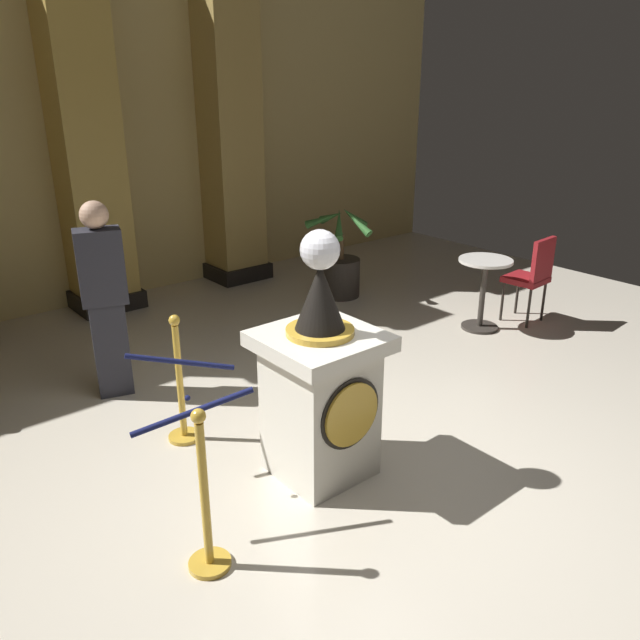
% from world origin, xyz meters
% --- Properties ---
extents(ground_plane, '(11.24, 11.24, 0.00)m').
position_xyz_m(ground_plane, '(0.00, 0.00, 0.00)').
color(ground_plane, beige).
extents(back_wall, '(11.24, 0.16, 3.96)m').
position_xyz_m(back_wall, '(0.00, 4.78, 1.98)').
color(back_wall, tan).
rests_on(back_wall, ground_plane).
extents(pedestal_clock, '(0.73, 0.73, 1.70)m').
position_xyz_m(pedestal_clock, '(-0.19, 0.24, 0.65)').
color(pedestal_clock, silver).
rests_on(pedestal_clock, ground_plane).
extents(stanchion_near, '(0.24, 0.24, 1.00)m').
position_xyz_m(stanchion_near, '(-0.71, 1.22, 0.35)').
color(stanchion_near, gold).
rests_on(stanchion_near, ground_plane).
extents(stanchion_far, '(0.24, 0.24, 0.99)m').
position_xyz_m(stanchion_far, '(-1.25, -0.07, 0.34)').
color(stanchion_far, gold).
rests_on(stanchion_far, ground_plane).
extents(velvet_rope, '(0.93, 0.95, 0.22)m').
position_xyz_m(velvet_rope, '(-0.98, 0.57, 0.79)').
color(velvet_rope, '#141947').
extents(column_right, '(0.76, 0.76, 3.80)m').
position_xyz_m(column_right, '(1.82, 4.45, 1.89)').
color(column_right, black).
rests_on(column_right, ground_plane).
extents(column_centre_rear, '(0.76, 0.76, 3.80)m').
position_xyz_m(column_centre_rear, '(0.00, 4.45, 1.89)').
color(column_centre_rear, black).
rests_on(column_centre_rear, ground_plane).
extents(potted_palm_right, '(0.76, 0.86, 1.15)m').
position_xyz_m(potted_palm_right, '(2.39, 2.95, 0.36)').
color(potted_palm_right, '#2D2823').
rests_on(potted_palm_right, ground_plane).
extents(bystander_guest, '(0.41, 0.32, 1.66)m').
position_xyz_m(bystander_guest, '(-0.80, 2.26, 0.88)').
color(bystander_guest, '#26262D').
rests_on(bystander_guest, ground_plane).
extents(cafe_table, '(0.56, 0.56, 0.77)m').
position_xyz_m(cafe_table, '(2.83, 1.17, 0.49)').
color(cafe_table, '#332D28').
rests_on(cafe_table, ground_plane).
extents(cafe_chair_red, '(0.43, 0.43, 0.96)m').
position_xyz_m(cafe_chair_red, '(3.38, 0.94, 0.57)').
color(cafe_chair_red, black).
rests_on(cafe_chair_red, ground_plane).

